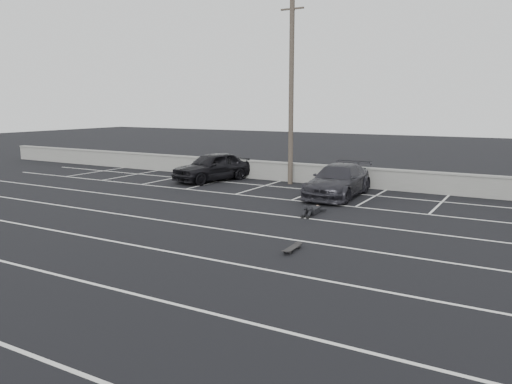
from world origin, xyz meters
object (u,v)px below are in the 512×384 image
Objects in this scene: person at (314,207)px; car_right at (338,181)px; utility_pole at (291,91)px; skateboard at (292,248)px; car_left at (212,167)px.

car_right is at bearing 90.62° from person.
utility_pole is at bearing 145.69° from car_right.
utility_pole reaches higher than person.
car_right is 9.28m from skateboard.
car_left is at bearing 170.32° from car_right.
car_right is 5.77× the size of skateboard.
car_left is at bearing -164.42° from utility_pole.
car_left is 14.15m from skateboard.
skateboard is at bearing -79.44° from person.
skateboard is (1.97, -9.04, -0.67)m from car_right.
skateboard is (9.86, -10.12, -0.73)m from car_left.
skateboard is at bearing -79.60° from car_right.
car_left is 7.97m from car_right.
car_left is 5.34× the size of skateboard.
car_left is 6.08m from utility_pole.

